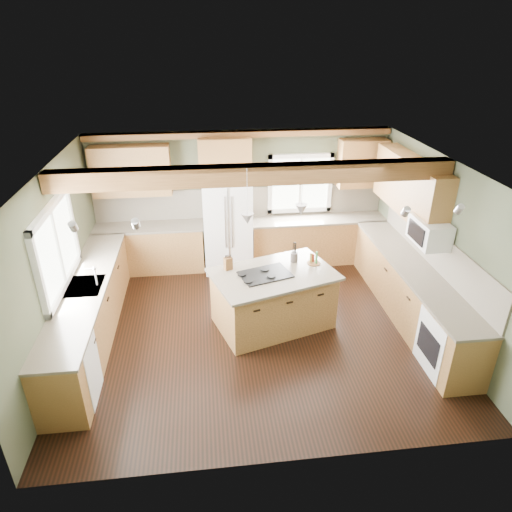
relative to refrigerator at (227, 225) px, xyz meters
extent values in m
plane|color=black|center=(0.30, -2.12, -0.90)|extent=(5.60, 5.60, 0.00)
plane|color=silver|center=(0.30, -2.12, 1.70)|extent=(5.60, 5.60, 0.00)
plane|color=#434D36|center=(0.30, 0.38, 0.40)|extent=(5.60, 0.00, 5.60)
plane|color=#434D36|center=(-2.50, -2.12, 0.40)|extent=(0.00, 5.00, 5.00)
plane|color=#434D36|center=(3.10, -2.12, 0.40)|extent=(0.00, 5.00, 5.00)
cube|color=#523317|center=(0.30, -2.02, 1.57)|extent=(5.55, 0.26, 0.26)
cube|color=#523317|center=(0.30, 0.28, 1.64)|extent=(5.55, 0.20, 0.10)
cube|color=brown|center=(0.30, 0.36, 0.31)|extent=(5.58, 0.03, 0.58)
cube|color=brown|center=(3.08, -2.07, 0.31)|extent=(0.03, 3.70, 0.58)
cube|color=brown|center=(-1.49, 0.08, -0.46)|extent=(2.02, 0.60, 0.88)
cube|color=#51483B|center=(-1.49, 0.08, 0.00)|extent=(2.06, 0.64, 0.04)
cube|color=brown|center=(1.79, 0.08, -0.46)|extent=(2.62, 0.60, 0.88)
cube|color=#51483B|center=(1.79, 0.08, 0.00)|extent=(2.66, 0.64, 0.04)
cube|color=brown|center=(-2.20, -2.07, -0.46)|extent=(0.60, 3.70, 0.88)
cube|color=#51483B|center=(-2.20, -2.07, 0.00)|extent=(0.64, 3.74, 0.04)
cube|color=brown|center=(2.80, -2.07, -0.46)|extent=(0.60, 3.70, 0.88)
cube|color=#51483B|center=(2.80, -2.07, 0.00)|extent=(0.64, 3.74, 0.04)
cube|color=brown|center=(-1.69, 0.21, 1.05)|extent=(1.40, 0.35, 0.90)
cube|color=brown|center=(0.00, 0.21, 1.25)|extent=(0.96, 0.35, 0.70)
cube|color=brown|center=(2.92, -1.22, 1.05)|extent=(0.35, 2.20, 0.90)
cube|color=brown|center=(2.60, 0.21, 1.05)|extent=(0.90, 0.35, 0.90)
cube|color=white|center=(-2.48, -2.07, 0.65)|extent=(0.04, 1.60, 1.05)
cube|color=white|center=(1.45, 0.36, 0.65)|extent=(1.10, 0.04, 1.00)
cube|color=#262628|center=(-2.20, -2.07, 0.01)|extent=(0.50, 0.65, 0.03)
cylinder|color=#B2B2B7|center=(-2.02, -2.07, 0.15)|extent=(0.02, 0.02, 0.28)
cube|color=white|center=(-2.19, -3.37, -0.47)|extent=(0.60, 0.60, 0.84)
cube|color=white|center=(2.79, -3.37, -0.47)|extent=(0.60, 0.72, 0.84)
cube|color=white|center=(2.88, -2.17, 0.65)|extent=(0.40, 0.70, 0.38)
cone|color=#B2B2B7|center=(0.17, -2.15, 0.98)|extent=(0.18, 0.18, 0.16)
cone|color=#B2B2B7|center=(0.99, -1.89, 0.98)|extent=(0.18, 0.18, 0.16)
cube|color=white|center=(0.00, 0.00, 0.00)|extent=(0.90, 0.74, 1.80)
cube|color=brown|center=(0.58, -2.02, -0.46)|extent=(1.95, 1.51, 0.88)
cube|color=#51483B|center=(0.58, -2.02, 0.00)|extent=(2.09, 1.66, 0.04)
cube|color=black|center=(0.44, -2.06, 0.03)|extent=(0.86, 0.69, 0.02)
cube|color=brown|center=(-0.10, -1.82, 0.12)|extent=(0.14, 0.13, 0.20)
cylinder|color=#443A37|center=(0.96, -1.68, 0.10)|extent=(0.12, 0.12, 0.15)
camera|label=1|loc=(-0.41, -8.01, 3.37)|focal=32.00mm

